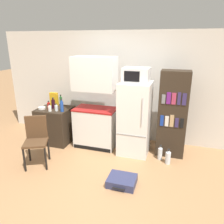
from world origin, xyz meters
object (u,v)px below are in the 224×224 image
Objects in this scene: water_bottle_middle at (168,157)px; bottle_clear_short at (56,108)px; kitchen_hutch at (95,107)px; bottle_blue_soda at (62,106)px; bowl at (42,108)px; microwave at (136,75)px; cereal_box at (54,99)px; suitcase_large_flat at (122,181)px; bottle_wine_dark at (53,104)px; bottle_ketchup_red at (49,106)px; bottle_milk_white at (50,108)px; bookshelf at (173,114)px; bottle_green_tall at (61,101)px; chair at (36,137)px; water_bottle_front at (160,153)px; side_table at (56,125)px; refrigerator at (135,119)px.

bottle_clear_short is at bearing 177.71° from water_bottle_middle.
kitchen_hutch reaches higher than bottle_clear_short.
bottle_blue_soda reaches higher than bowl.
microwave reaches higher than cereal_box.
bottle_wine_dark is at bearing 148.86° from suitcase_large_flat.
bottle_clear_short is 0.52× the size of cereal_box.
bottle_wine_dark reaches higher than bottle_ketchup_red.
bottle_wine_dark is at bearing 101.49° from bottle_milk_white.
bottle_clear_short is 0.65× the size of bottle_wine_dark.
bookshelf is 2.64m from cereal_box.
bowl is 2.84m from water_bottle_middle.
bottle_wine_dark is (-0.97, -0.07, -0.00)m from kitchen_hutch.
bottle_green_tall is at bearing 172.88° from microwave.
bottle_wine_dark is 1.02m from chair.
kitchen_hutch is 0.97m from bottle_wine_dark.
suitcase_large_flat is (2.09, -0.99, -0.75)m from bowl.
microwave is 1.64× the size of water_bottle_middle.
bottle_ketchup_red reaches higher than bowl.
bottle_clear_short is 0.63× the size of bottle_green_tall.
suitcase_large_flat is (1.88, -1.11, -0.83)m from bottle_wine_dark.
bottle_milk_white is at bearing -163.06° from kitchen_hutch.
cereal_box is 2.80m from water_bottle_middle.
microwave is 1.05m from bookshelf.
chair is 2.37m from water_bottle_front.
bookshelf is 3.76× the size of suitcase_large_flat.
side_table is at bearing -179.18° from microwave.
suitcase_large_flat is (1.71, -0.97, -0.79)m from bottle_clear_short.
bottle_blue_soda is 0.52m from bowl.
bottle_blue_soda reaches higher than side_table.
kitchen_hutch is at bearing 171.99° from water_bottle_front.
bottle_milk_white is at bearing -172.40° from refrigerator.
water_bottle_front is at bearing 0.71° from bottle_blue_soda.
kitchen_hutch is 1.03m from bottle_ketchup_red.
refrigerator is at bearing 164.31° from water_bottle_front.
bottle_wine_dark reaches higher than chair.
bookshelf is 10.60× the size of bowl.
bookshelf is 10.80× the size of bottle_clear_short.
bottle_green_tall is (-1.77, 0.22, 0.16)m from refrigerator.
bottle_clear_short is at bearing 150.16° from suitcase_large_flat.
bottle_blue_soda is 0.91× the size of water_bottle_front.
side_table is 0.97m from chair.
bottle_ketchup_red is at bearing -113.17° from bottle_wine_dark.
bottle_blue_soda reaches higher than water_bottle_middle.
water_bottle_middle is at bearing 52.27° from suitcase_large_flat.
bottle_green_tall is at bearing 88.98° from bottle_milk_white.
bottle_blue_soda is 1.44× the size of bottle_ketchup_red.
water_bottle_middle is at bearing -20.78° from refrigerator.
bottle_blue_soda is 0.34m from bottle_wine_dark.
kitchen_hutch is 7.64× the size of bottle_green_tall.
bottle_milk_white reaches higher than chair.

